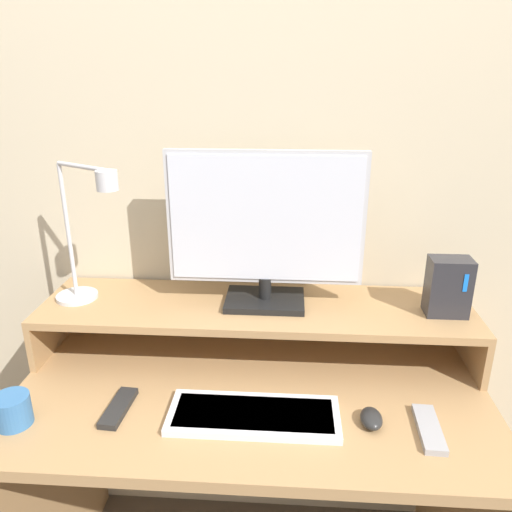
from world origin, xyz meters
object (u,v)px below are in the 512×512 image
at_px(monitor, 265,228).
at_px(desk_lamp, 86,239).
at_px(remote_control, 119,408).
at_px(mouse, 371,418).
at_px(router_dock, 448,287).
at_px(remote_secondary, 429,429).
at_px(keyboard, 254,415).
at_px(mug, 13,410).

distance_m(monitor, desk_lamp, 0.49).
distance_m(monitor, remote_control, 0.60).
bearing_deg(desk_lamp, mouse, -19.95).
height_order(monitor, remote_control, monitor).
relative_size(router_dock, remote_control, 1.07).
height_order(monitor, remote_secondary, monitor).
bearing_deg(monitor, desk_lamp, -174.72).
bearing_deg(monitor, keyboard, -91.63).
height_order(monitor, router_dock, monitor).
relative_size(router_dock, keyboard, 0.40).
distance_m(router_dock, mug, 1.15).
bearing_deg(mug, remote_control, 15.54).
bearing_deg(remote_control, router_dock, 18.23).
relative_size(remote_control, mug, 1.78).
bearing_deg(keyboard, monitor, 88.37).
bearing_deg(mug, desk_lamp, 75.57).
bearing_deg(router_dock, monitor, 176.07).
height_order(remote_control, remote_secondary, same).
bearing_deg(desk_lamp, remote_secondary, -18.20).
relative_size(monitor, mouse, 6.93).
xyz_separation_m(router_dock, keyboard, (-0.51, -0.29, -0.23)).
bearing_deg(desk_lamp, router_dock, 0.63).
height_order(router_dock, remote_secondary, router_dock).
xyz_separation_m(mouse, mug, (-0.85, -0.06, 0.02)).
xyz_separation_m(keyboard, mug, (-0.57, -0.06, 0.03)).
bearing_deg(mouse, keyboard, 179.83).
bearing_deg(monitor, router_dock, -3.93).
bearing_deg(keyboard, remote_secondary, -2.50).
xyz_separation_m(keyboard, remote_secondary, (0.41, -0.02, -0.00)).
relative_size(keyboard, mouse, 5.26).
bearing_deg(remote_secondary, remote_control, 178.04).
bearing_deg(router_dock, remote_secondary, -108.17).
distance_m(desk_lamp, mug, 0.47).
height_order(desk_lamp, router_dock, desk_lamp).
height_order(desk_lamp, mouse, desk_lamp).
bearing_deg(mug, router_dock, 17.66).
height_order(monitor, mouse, monitor).
relative_size(router_dock, remote_secondary, 1.00).
xyz_separation_m(desk_lamp, mug, (-0.09, -0.33, -0.32)).
bearing_deg(monitor, mouse, -49.95).
height_order(keyboard, remote_control, keyboard).
bearing_deg(remote_secondary, monitor, 139.84).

